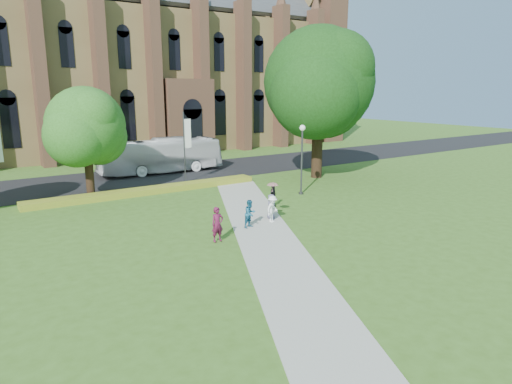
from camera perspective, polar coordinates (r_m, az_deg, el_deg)
ground at (r=25.49m, az=1.91°, el=-5.12°), size 160.00×160.00×0.00m
road at (r=42.83m, az=-13.97°, el=1.87°), size 160.00×10.00×0.02m
footpath at (r=26.26m, az=0.63°, el=-4.53°), size 15.58×28.54×0.04m
flower_hedge at (r=35.86m, az=-13.21°, el=0.18°), size 18.00×1.40×0.45m
cathedral at (r=64.33m, az=-12.28°, el=17.08°), size 52.60×18.25×28.00m
streetlamp at (r=34.30m, az=5.76°, el=5.11°), size 0.44×0.44×5.24m
large_tree at (r=41.01m, az=7.88°, el=13.40°), size 9.60×9.60×13.20m
street_tree_1 at (r=35.21m, az=-20.53°, el=7.72°), size 5.60×5.60×8.05m
banner_pole_0 at (r=38.74m, az=-8.81°, el=6.03°), size 0.70×0.10×6.00m
tour_coach at (r=44.27m, az=-11.85°, el=4.47°), size 11.83×3.27×3.26m
pedestrian_0 at (r=23.79m, az=-4.85°, el=-4.05°), size 0.67×0.44×1.84m
pedestrian_1 at (r=26.12m, az=-0.74°, el=-2.73°), size 0.92×0.80×1.62m
pedestrian_2 at (r=27.19m, az=2.07°, el=-2.13°), size 1.19×0.96×1.60m
pedestrian_3 at (r=30.75m, az=2.14°, el=-0.45°), size 0.95×0.81×1.52m
pedestrian_4 at (r=27.94m, az=1.89°, el=-1.81°), size 0.89×0.84×1.52m
parasol at (r=27.87m, az=2.08°, el=0.40°), size 0.75×0.75×0.60m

